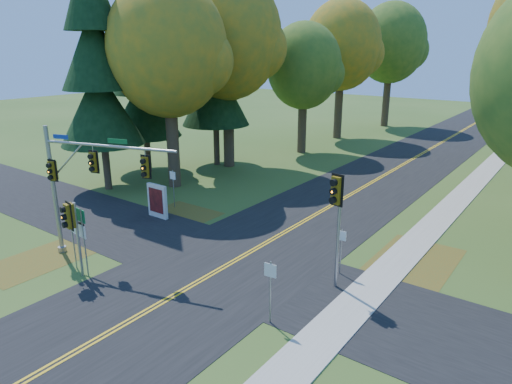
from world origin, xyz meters
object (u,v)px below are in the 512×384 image
Objects in this scene: route_sign_cluster at (77,226)px; traffic_mast at (81,177)px; east_signal_pole at (337,203)px; info_kiosk at (157,201)px.

traffic_mast is at bearing 140.11° from route_sign_cluster.
info_kiosk is (-12.17, 1.43, -2.75)m from east_signal_pole.
traffic_mast is 6.52m from info_kiosk.
east_signal_pole reaches higher than route_sign_cluster.
route_sign_cluster is 1.56× the size of info_kiosk.
traffic_mast is 3.27× the size of info_kiosk.
traffic_mast is 11.53m from east_signal_pole.
route_sign_cluster is 7.27m from info_kiosk.
traffic_mast reaches higher than east_signal_pole.
east_signal_pole is at bearing 34.88° from route_sign_cluster.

